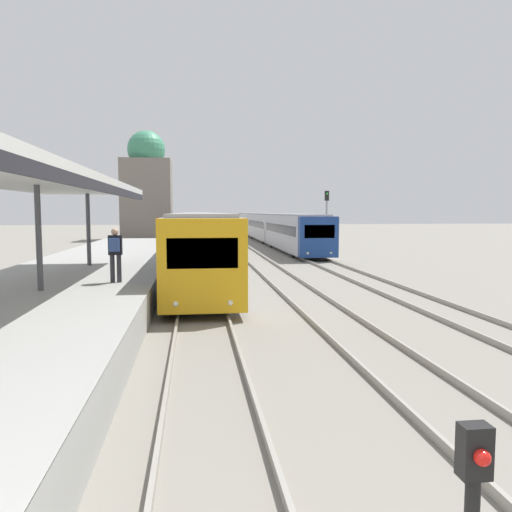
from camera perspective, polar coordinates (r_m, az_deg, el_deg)
platform_canopy at (r=14.86m, az=-23.62°, el=7.73°), size 4.00×16.20×3.09m
person_on_platform at (r=15.80m, az=-15.80°, el=0.61°), size 0.40×0.40×1.66m
train_near at (r=37.35m, az=-6.73°, el=2.88°), size 2.54×47.07×3.05m
train_far at (r=52.90m, az=1.25°, el=3.49°), size 2.46×44.83×2.93m
signal_mast_far at (r=36.00m, az=8.07°, el=4.73°), size 0.28×0.29×4.59m
distant_domed_building at (r=57.59m, az=-12.35°, el=7.49°), size 5.42×5.42×12.07m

